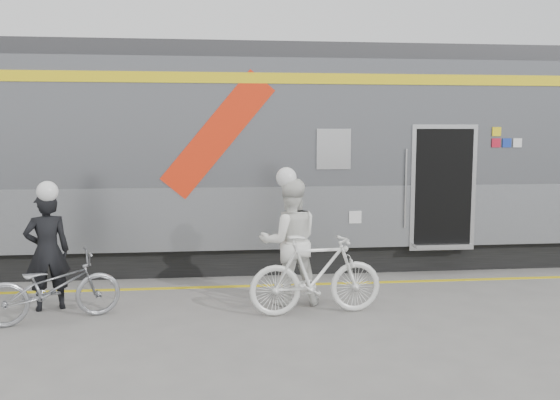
{
  "coord_description": "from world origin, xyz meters",
  "views": [
    {
      "loc": [
        -0.52,
        -7.44,
        2.56
      ],
      "look_at": [
        0.48,
        1.6,
        1.5
      ],
      "focal_mm": 38.0,
      "sensor_mm": 36.0,
      "label": 1
    }
  ],
  "objects": [
    {
      "name": "helmet_man",
      "position": [
        -2.92,
        1.19,
        1.85
      ],
      "size": [
        0.29,
        0.29,
        0.29
      ],
      "primitive_type": "sphere",
      "color": "white",
      "rests_on": "man"
    },
    {
      "name": "train",
      "position": [
        1.34,
        4.19,
        2.05
      ],
      "size": [
        24.0,
        3.17,
        4.1
      ],
      "color": "black",
      "rests_on": "ground"
    },
    {
      "name": "man",
      "position": [
        -2.92,
        1.19,
        0.85
      ],
      "size": [
        0.72,
        0.6,
        1.7
      ],
      "primitive_type": "imported",
      "rotation": [
        0.0,
        0.0,
        3.49
      ],
      "color": "black",
      "rests_on": "ground"
    },
    {
      "name": "bicycle_right",
      "position": [
        0.87,
        0.55,
        0.57
      ],
      "size": [
        1.92,
        0.68,
        1.13
      ],
      "primitive_type": "imported",
      "rotation": [
        0.0,
        0.0,
        1.65
      ],
      "color": "white",
      "rests_on": "ground"
    },
    {
      "name": "woman",
      "position": [
        0.57,
        1.1,
        0.93
      ],
      "size": [
        0.96,
        0.78,
        1.87
      ],
      "primitive_type": "imported",
      "rotation": [
        0.0,
        0.0,
        3.22
      ],
      "color": "white",
      "rests_on": "ground"
    },
    {
      "name": "bicycle_left",
      "position": [
        -2.72,
        0.64,
        0.47
      ],
      "size": [
        1.89,
        1.2,
        0.94
      ],
      "primitive_type": "imported",
      "rotation": [
        0.0,
        0.0,
        1.92
      ],
      "color": "#94969B",
      "rests_on": "ground"
    },
    {
      "name": "safety_strip",
      "position": [
        0.0,
        2.15,
        0.0
      ],
      "size": [
        24.0,
        0.12,
        0.01
      ],
      "primitive_type": "cube",
      "color": "yellow",
      "rests_on": "ground"
    },
    {
      "name": "helmet_woman",
      "position": [
        0.57,
        1.1,
        2.02
      ],
      "size": [
        0.3,
        0.3,
        0.3
      ],
      "primitive_type": "sphere",
      "color": "white",
      "rests_on": "woman"
    },
    {
      "name": "ground",
      "position": [
        0.0,
        0.0,
        0.0
      ],
      "size": [
        90.0,
        90.0,
        0.0
      ],
      "primitive_type": "plane",
      "color": "slate",
      "rests_on": "ground"
    }
  ]
}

